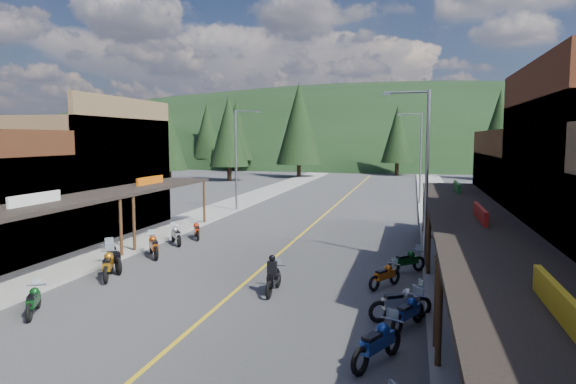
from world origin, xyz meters
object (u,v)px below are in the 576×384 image
Objects in this scene: streetlight_3 at (419,154)px; pine_0 at (131,134)px; bike_west_9 at (114,256)px; rider_on_bike at (273,277)px; pine_10 at (229,131)px; bike_east_6 at (377,341)px; pine_2 at (299,123)px; bike_west_11 at (176,234)px; bike_east_8 at (401,301)px; shop_east_3 at (564,205)px; streetlight_2 at (424,168)px; bike_west_7 at (33,300)px; shop_west_3 at (75,176)px; pine_1 at (236,130)px; pedestrian_east_b at (440,239)px; bike_east_7 at (408,311)px; bike_east_10 at (406,260)px; pine_3 at (398,134)px; bike_west_10 at (154,245)px; pedestrian_east_a at (501,357)px; bike_west_8 at (108,264)px; bike_west_12 at (197,230)px; streetlight_1 at (238,156)px; pine_8 at (168,137)px; pine_11 at (559,124)px; bike_east_9 at (385,274)px; pine_7 at (207,131)px; pine_4 at (500,128)px.

streetlight_3 is 56.86m from pine_0.
rider_on_bike is (7.71, -1.51, -0.05)m from bike_west_9.
pine_10 is 5.22× the size of bike_east_6.
pine_2 is 49.52m from bike_west_11.
shop_east_3 is at bearing 114.57° from bike_east_8.
bike_west_7 is at bearing -140.43° from streetlight_2.
pine_1 is at bearing 99.87° from shop_west_3.
shop_east_3 is at bearing 88.73° from bike_east_6.
streetlight_3 is 21.48m from pedestrian_east_b.
pine_1 reaches higher than bike_east_7.
rider_on_bike reaches higher than bike_east_7.
shop_west_3 is 5.37× the size of bike_east_10.
pine_3 reaches higher than bike_west_10.
pedestrian_east_a is (14.68, -8.07, 0.37)m from bike_west_9.
shop_east_3 is 52.68m from pine_2.
bike_west_9 is at bearing -121.32° from bike_east_10.
bike_west_7 is 0.94× the size of bike_east_7.
pine_2 reaches higher than bike_west_8.
bike_west_9 is at bearing -75.06° from pine_1.
streetlight_3 reaches higher than bike_west_12.
pedestrian_east_b is at bearing -41.79° from streetlight_1.
pine_8 is (18.00, -22.00, -0.51)m from pine_0.
bike_west_7 is at bearing -113.91° from bike_west_8.
bike_east_7 is 0.97× the size of bike_east_10.
pine_11 is 6.63× the size of bike_east_9.
pine_7 is at bearing 60.26° from pine_0.
bike_east_10 is (12.02, 3.81, -0.06)m from bike_west_8.
pine_0 is at bearing 160.95° from bike_east_9.
pedestrian_east_b reaches higher than bike_west_12.
bike_west_7 is at bearing -71.35° from pine_7.
bike_west_9 is at bearing -66.69° from pine_8.
bike_west_10 is at bearing -159.84° from bike_east_9.
pine_4 is at bearing 124.73° from bike_east_10.
bike_west_12 is (-9.62, -55.06, -5.93)m from pine_3.
rider_on_bike is (-12.28, -9.42, -1.92)m from shop_east_3.
bike_west_12 is 0.95× the size of rider_on_bike.
bike_east_8 is at bearing -74.94° from bike_west_11.
pine_0 is at bearing 172.41° from pine_2.
pine_7 is 77.32m from bike_west_9.
pine_0 is 44.18m from pine_3.
pine_10 is at bearing 68.20° from pine_8.
streetlight_2 is 1.00× the size of streetlight_3.
bike_east_6 is at bearing -55.47° from bike_east_9.
bike_west_10 is 0.98× the size of bike_east_6.
pine_1 is 69.24m from pedestrian_east_b.
bike_east_9 is at bearing -93.11° from streetlight_3.
pine_11 is 39.41m from bike_west_11.
bike_west_11 is (17.93, -60.80, -6.66)m from pine_1.
bike_west_10 reaches higher than bike_west_7.
pine_8 reaches higher than bike_east_6.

